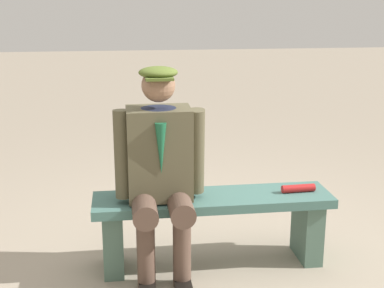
# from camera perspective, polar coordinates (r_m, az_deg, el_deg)

# --- Properties ---
(ground_plane) EXTENTS (30.00, 30.00, 0.00)m
(ground_plane) POSITION_cam_1_polar(r_m,az_deg,el_deg) (3.67, 2.16, -12.45)
(ground_plane) COLOR gray
(bench) EXTENTS (1.54, 0.37, 0.48)m
(bench) POSITION_cam_1_polar(r_m,az_deg,el_deg) (3.53, 2.22, -7.72)
(bench) COLOR #436B63
(bench) RESTS_ON ground
(seated_man) EXTENTS (0.57, 0.58, 1.31)m
(seated_man) POSITION_cam_1_polar(r_m,az_deg,el_deg) (3.30, -3.39, -2.23)
(seated_man) COLOR brown
(seated_man) RESTS_ON ground
(rolled_magazine) EXTENTS (0.22, 0.06, 0.05)m
(rolled_magazine) POSITION_cam_1_polar(r_m,az_deg,el_deg) (3.60, 11.18, -4.62)
(rolled_magazine) COLOR #B21E1E
(rolled_magazine) RESTS_ON bench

